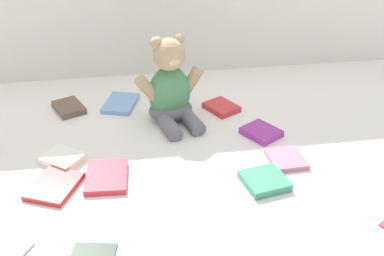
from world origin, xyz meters
TOP-DOWN VIEW (x-y plane):
  - ground_plane at (0.00, 0.00)m, footprint 3.20×3.20m
  - teddy_bear at (-0.04, 0.13)m, footprint 0.21×0.21m
  - book_case_0 at (0.23, -0.14)m, footprint 0.09×0.10m
  - book_case_1 at (-0.34, -0.05)m, footprint 0.12×0.12m
  - book_case_3 at (-0.34, 0.23)m, footprint 0.11×0.13m
  - book_case_4 at (0.20, -0.00)m, footprint 0.12×0.12m
  - book_case_5 at (-0.23, -0.14)m, footprint 0.11×0.14m
  - book_case_6 at (0.14, -0.22)m, footprint 0.12×0.12m
  - book_case_10 at (0.12, 0.16)m, footprint 0.11×0.12m
  - book_case_12 at (-0.35, -0.16)m, footprint 0.14×0.15m
  - book_case_13 at (-0.19, 0.24)m, footprint 0.13×0.15m

SIDE VIEW (x-z plane):
  - ground_plane at x=0.00m, z-range 0.00..0.00m
  - book_case_12 at x=-0.35m, z-range 0.00..0.01m
  - book_case_0 at x=0.23m, z-range 0.00..0.01m
  - book_case_13 at x=-0.19m, z-range 0.00..0.01m
  - book_case_5 at x=-0.23m, z-range 0.00..0.02m
  - book_case_10 at x=0.12m, z-range 0.00..0.02m
  - book_case_4 at x=0.20m, z-range 0.00..0.02m
  - book_case_3 at x=-0.34m, z-range 0.00..0.02m
  - book_case_1 at x=-0.34m, z-range 0.00..0.02m
  - book_case_6 at x=0.14m, z-range 0.00..0.02m
  - teddy_bear at x=-0.04m, z-range -0.03..0.22m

